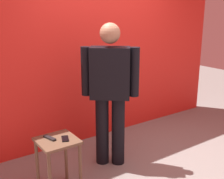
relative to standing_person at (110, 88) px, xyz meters
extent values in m
plane|color=gray|center=(0.45, -0.63, -1.01)|extent=(12.00, 12.00, 0.00)
cube|color=red|center=(0.45, 0.86, 0.47)|extent=(4.51, 0.12, 2.95)
cylinder|color=black|center=(-0.08, 0.06, -0.56)|extent=(0.23, 0.23, 0.89)
cylinder|color=black|center=(0.08, -0.06, -0.56)|extent=(0.23, 0.23, 0.89)
cube|color=black|center=(0.00, 0.00, 0.20)|extent=(0.53, 0.49, 0.63)
cube|color=silver|center=(0.08, 0.10, 0.23)|extent=(0.11, 0.09, 0.53)
cube|color=#C68CB7|center=(0.08, 0.10, 0.21)|extent=(0.04, 0.04, 0.48)
cylinder|color=black|center=(-0.23, 0.18, 0.21)|extent=(0.17, 0.17, 0.60)
cylinder|color=black|center=(0.23, -0.19, 0.21)|extent=(0.17, 0.17, 0.60)
sphere|color=#A87A5B|center=(0.00, 0.00, 0.67)|extent=(0.24, 0.24, 0.24)
cube|color=brown|center=(-0.82, -0.20, -0.40)|extent=(0.41, 0.41, 0.03)
cylinder|color=brown|center=(-0.65, -0.38, -0.71)|extent=(0.04, 0.04, 0.60)
cylinder|color=brown|center=(-0.99, -0.03, -0.71)|extent=(0.04, 0.04, 0.60)
cylinder|color=brown|center=(-0.65, -0.03, -0.71)|extent=(0.04, 0.04, 0.60)
cube|color=black|center=(-0.75, -0.24, -0.38)|extent=(0.12, 0.16, 0.01)
cube|color=black|center=(-0.88, -0.14, -0.37)|extent=(0.09, 0.18, 0.02)
camera|label=1|loc=(-1.95, -2.84, 0.95)|focal=46.59mm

